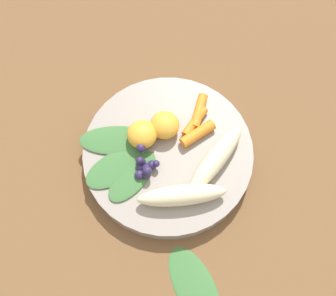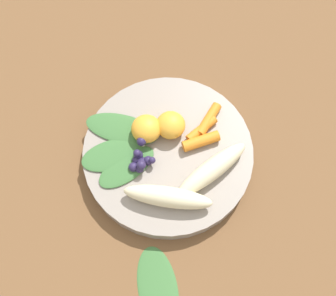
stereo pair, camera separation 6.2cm
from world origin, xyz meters
TOP-DOWN VIEW (x-y plane):
  - ground_plane at (0.00, 0.00)m, footprint 2.40×2.40m
  - bowl at (0.00, 0.00)m, footprint 0.26×0.26m
  - banana_peeled_left at (0.05, -0.05)m, footprint 0.13×0.08m
  - banana_peeled_right at (-0.02, -0.08)m, footprint 0.13×0.08m
  - orange_segment_near at (-0.03, 0.04)m, footprint 0.05×0.05m
  - orange_segment_far at (0.01, 0.03)m, footprint 0.05×0.05m
  - carrot_front at (0.05, 0.00)m, footprint 0.06×0.02m
  - carrot_mid_left at (0.06, 0.02)m, footprint 0.06×0.04m
  - carrot_mid_right at (0.07, 0.03)m, footprint 0.05×0.05m
  - blueberry_pile at (-0.04, -0.01)m, footprint 0.04×0.05m
  - coconut_shred_patch at (-0.06, 0.02)m, footprint 0.05×0.05m
  - kale_leaf_left at (-0.06, 0.05)m, footprint 0.13×0.10m
  - kale_leaf_right at (-0.08, 0.01)m, footprint 0.10×0.06m
  - kale_leaf_rear at (-0.07, -0.01)m, footprint 0.11×0.08m
  - kale_leaf_stray at (-0.06, -0.19)m, footprint 0.06×0.12m

SIDE VIEW (x-z plane):
  - ground_plane at x=0.00m, z-range 0.00..0.00m
  - kale_leaf_stray at x=-0.06m, z-range 0.00..0.01m
  - bowl at x=0.00m, z-range 0.00..0.03m
  - coconut_shred_patch at x=-0.06m, z-range 0.03..0.03m
  - kale_leaf_left at x=-0.06m, z-range 0.03..0.03m
  - kale_leaf_right at x=-0.08m, z-range 0.03..0.03m
  - kale_leaf_rear at x=-0.07m, z-range 0.03..0.03m
  - carrot_mid_left at x=0.06m, z-range 0.03..0.04m
  - carrot_mid_right at x=0.07m, z-range 0.03..0.04m
  - carrot_front at x=0.05m, z-range 0.03..0.04m
  - blueberry_pile at x=-0.04m, z-range 0.02..0.05m
  - banana_peeled_left at x=0.05m, z-range 0.03..0.06m
  - banana_peeled_right at x=-0.02m, z-range 0.03..0.06m
  - orange_segment_far at x=0.01m, z-range 0.03..0.06m
  - orange_segment_near at x=-0.03m, z-range 0.03..0.06m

